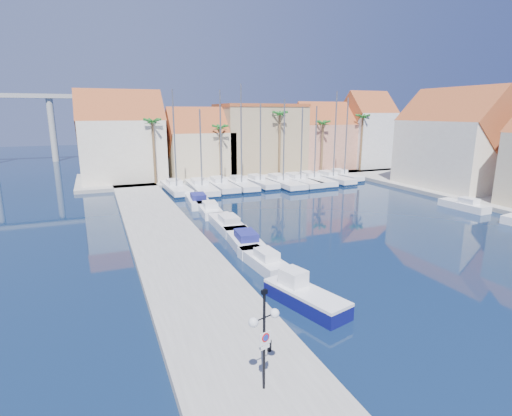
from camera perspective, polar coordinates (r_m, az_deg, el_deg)
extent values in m
plane|color=black|center=(24.52, 16.05, -12.77)|extent=(260.00, 260.00, 0.00)
cube|color=gray|center=(32.67, -12.06, -5.34)|extent=(6.00, 77.00, 0.50)
cube|color=gray|center=(70.13, -1.75, 5.00)|extent=(54.00, 16.00, 0.50)
cube|color=gray|center=(57.06, 32.49, 0.89)|extent=(12.00, 60.00, 0.50)
cylinder|color=black|center=(15.38, 1.16, -18.37)|extent=(0.10, 0.10, 4.05)
cylinder|color=black|center=(14.77, 0.41, -15.71)|extent=(0.50, 0.20, 0.05)
cylinder|color=black|center=(15.06, 1.93, -15.10)|extent=(0.50, 0.20, 0.05)
sphere|color=white|center=(14.63, -0.38, -16.02)|extent=(0.36, 0.36, 0.36)
sphere|color=white|center=(15.21, 2.67, -14.80)|extent=(0.36, 0.36, 0.36)
cube|color=black|center=(14.45, 1.20, -11.89)|extent=(0.25, 0.18, 0.16)
cube|color=white|center=(15.28, 1.32, -18.14)|extent=(0.49, 0.18, 0.51)
cylinder|color=red|center=(15.24, 1.39, -18.02)|extent=(0.33, 0.12, 0.34)
cylinder|color=#1933A5|center=(15.24, 1.42, -18.03)|extent=(0.23, 0.09, 0.24)
cube|color=white|center=(15.47, 1.31, -19.26)|extent=(0.39, 0.15, 0.14)
cylinder|color=black|center=(18.38, 1.92, -19.05)|extent=(0.20, 0.20, 0.51)
cube|color=#0E0F53|center=(23.12, 7.13, -12.90)|extent=(3.16, 5.61, 0.80)
cube|color=white|center=(22.91, 7.17, -11.80)|extent=(3.16, 5.61, 0.18)
cube|color=white|center=(23.40, 5.34, -9.88)|extent=(1.50, 1.68, 0.98)
cube|color=white|center=(28.39, 1.01, -7.63)|extent=(2.08, 5.35, 0.80)
cube|color=white|center=(27.71, 1.52, -6.63)|extent=(1.31, 1.92, 0.60)
cube|color=white|center=(32.69, -1.71, -4.74)|extent=(2.71, 6.79, 0.80)
cube|color=navy|center=(31.87, -1.41, -3.90)|extent=(1.69, 2.44, 0.60)
cube|color=white|center=(37.57, -4.16, -2.33)|extent=(2.34, 6.71, 0.80)
cube|color=white|center=(36.76, -3.89, -1.55)|extent=(1.56, 2.37, 0.60)
cube|color=white|center=(43.27, -6.71, -0.26)|extent=(2.45, 6.21, 0.80)
cube|color=white|center=(42.53, -6.58, 0.47)|extent=(1.53, 2.23, 0.60)
cube|color=white|center=(47.93, -8.36, 1.04)|extent=(2.99, 7.29, 0.80)
cube|color=navy|center=(47.09, -8.27, 1.69)|extent=(1.84, 2.63, 0.60)
cube|color=white|center=(50.55, 27.53, 0.28)|extent=(2.14, 5.60, 0.80)
cube|color=white|center=(50.10, 28.12, 0.93)|extent=(1.36, 2.00, 0.60)
cube|color=white|center=(55.43, -11.35, 2.72)|extent=(2.77, 9.80, 1.00)
cube|color=#0B1C3A|center=(55.49, -11.34, 2.39)|extent=(2.83, 9.86, 0.28)
cube|color=white|center=(56.22, -11.60, 3.69)|extent=(1.84, 2.96, 0.60)
cylinder|color=slate|center=(54.12, -11.57, 9.67)|extent=(0.20, 0.20, 12.50)
cube|color=white|center=(55.27, -7.81, 2.83)|extent=(3.26, 10.82, 1.00)
cube|color=#0B1C3A|center=(55.33, -7.80, 2.50)|extent=(3.32, 10.88, 0.28)
cube|color=white|center=(56.16, -8.07, 3.82)|extent=(2.09, 3.30, 0.60)
cylinder|color=slate|center=(54.01, -7.88, 8.49)|extent=(0.20, 0.20, 10.03)
cube|color=white|center=(56.69, -5.07, 3.17)|extent=(2.65, 10.09, 1.00)
cube|color=#0B1C3A|center=(56.75, -5.06, 2.85)|extent=(2.71, 10.15, 0.28)
cube|color=white|center=(57.51, -5.38, 4.12)|extent=(1.84, 3.03, 0.60)
cylinder|color=slate|center=(55.39, -5.06, 10.01)|extent=(0.20, 0.20, 12.58)
cube|color=white|center=(57.33, -2.22, 3.33)|extent=(2.55, 9.52, 1.00)
cube|color=#0B1C3A|center=(57.39, -2.22, 3.01)|extent=(2.61, 9.58, 0.28)
cube|color=white|center=(58.08, -2.54, 4.26)|extent=(1.75, 2.86, 0.60)
cylinder|color=slate|center=(56.05, -2.12, 10.50)|extent=(0.20, 0.20, 13.39)
cube|color=white|center=(58.78, 0.43, 3.59)|extent=(2.85, 9.08, 1.00)
cube|color=#0B1C3A|center=(58.83, 0.43, 3.29)|extent=(2.91, 9.14, 0.28)
cube|color=white|center=(59.44, 0.06, 4.49)|extent=(1.79, 2.78, 0.60)
cylinder|color=slate|center=(57.64, 0.64, 9.36)|extent=(0.20, 0.20, 10.90)
cube|color=white|center=(59.05, 3.68, 3.61)|extent=(3.04, 10.86, 1.00)
cube|color=#0B1C3A|center=(59.10, 3.67, 3.31)|extent=(3.11, 10.92, 0.28)
cube|color=white|center=(59.87, 3.22, 4.53)|extent=(2.04, 3.28, 0.60)
cylinder|color=slate|center=(57.82, 4.02, 9.61)|extent=(0.20, 0.20, 11.44)
cube|color=white|center=(60.42, 6.14, 3.79)|extent=(3.26, 10.49, 1.00)
cube|color=#0B1C3A|center=(60.47, 6.14, 3.49)|extent=(3.32, 10.56, 0.28)
cube|color=white|center=(61.17, 5.66, 4.68)|extent=(2.05, 3.21, 0.60)
cylinder|color=slate|center=(59.29, 6.55, 9.15)|extent=(0.20, 0.20, 10.41)
cube|color=white|center=(62.06, 8.10, 3.99)|extent=(3.45, 10.98, 1.00)
cube|color=#0B1C3A|center=(62.11, 8.09, 3.70)|extent=(3.52, 11.04, 0.28)
cube|color=white|center=(62.89, 7.68, 4.86)|extent=(2.16, 3.36, 0.60)
cylinder|color=slate|center=(60.90, 8.51, 9.25)|extent=(0.20, 0.20, 10.51)
cube|color=white|center=(63.62, 10.70, 4.12)|extent=(3.15, 9.60, 1.00)
cube|color=#0B1C3A|center=(63.68, 10.69, 3.84)|extent=(3.22, 9.67, 0.28)
cube|color=white|center=(64.25, 10.22, 4.95)|extent=(1.93, 2.95, 0.60)
cylinder|color=slate|center=(62.52, 11.24, 10.25)|extent=(0.20, 0.20, 12.68)
cube|color=white|center=(66.33, 12.27, 4.43)|extent=(2.75, 8.31, 1.00)
cube|color=#0B1C3A|center=(66.38, 12.25, 4.15)|extent=(2.81, 8.38, 0.28)
cube|color=white|center=(66.84, 11.86, 5.21)|extent=(1.67, 2.56, 0.60)
cylinder|color=slate|center=(65.34, 12.78, 9.92)|extent=(0.20, 0.20, 11.81)
cube|color=beige|center=(64.43, -18.54, 7.81)|extent=(12.00, 9.00, 9.00)
cube|color=brown|center=(64.19, -18.85, 11.81)|extent=(12.30, 9.00, 9.00)
cube|color=beige|center=(66.37, -8.02, 7.66)|extent=(10.00, 8.00, 7.00)
cube|color=brown|center=(66.11, -8.12, 10.67)|extent=(10.30, 8.00, 8.00)
cube|color=tan|center=(70.60, 0.53, 9.76)|extent=(14.00, 10.00, 11.00)
cube|color=brown|center=(70.46, 0.54, 14.43)|extent=(14.20, 10.20, 0.50)
cube|color=tan|center=(75.27, 9.39, 8.67)|extent=(10.00, 8.00, 8.00)
cube|color=brown|center=(75.05, 9.51, 11.71)|extent=(10.30, 8.00, 8.00)
cube|color=silver|center=(79.44, 15.43, 9.34)|extent=(8.00, 8.00, 10.00)
cube|color=brown|center=(79.27, 15.66, 12.94)|extent=(8.30, 8.00, 8.00)
cube|color=beige|center=(61.94, 26.32, 6.92)|extent=(9.00, 14.00, 9.00)
cube|color=brown|center=(61.70, 26.76, 11.06)|extent=(9.00, 14.30, 9.00)
cylinder|color=brown|center=(59.87, -14.36, 7.70)|extent=(0.36, 0.36, 9.00)
sphere|color=#1C6320|center=(59.61, -14.61, 11.86)|extent=(2.60, 2.60, 2.60)
cylinder|color=brown|center=(62.05, -5.08, 7.80)|extent=(0.36, 0.36, 8.00)
sphere|color=#1C6320|center=(61.79, -5.16, 11.35)|extent=(2.60, 2.60, 2.60)
cylinder|color=brown|center=(65.58, 3.38, 9.01)|extent=(0.36, 0.36, 10.00)
sphere|color=#1C6320|center=(65.37, 3.44, 13.25)|extent=(2.60, 2.60, 2.60)
cylinder|color=brown|center=(69.44, 9.42, 8.48)|extent=(0.36, 0.36, 8.50)
sphere|color=#1C6320|center=(69.21, 9.55, 11.86)|extent=(2.60, 2.60, 2.60)
cylinder|color=brown|center=(73.87, 14.81, 8.90)|extent=(0.36, 0.36, 9.50)
sphere|color=#1C6320|center=(73.67, 15.03, 12.47)|extent=(2.60, 2.60, 2.60)
cylinder|color=#9E9E99|center=(99.44, -27.06, 9.98)|extent=(1.40, 1.40, 14.00)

